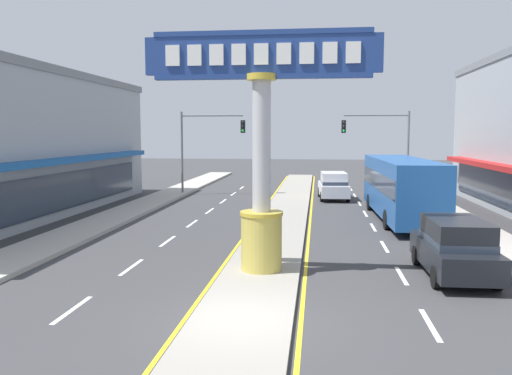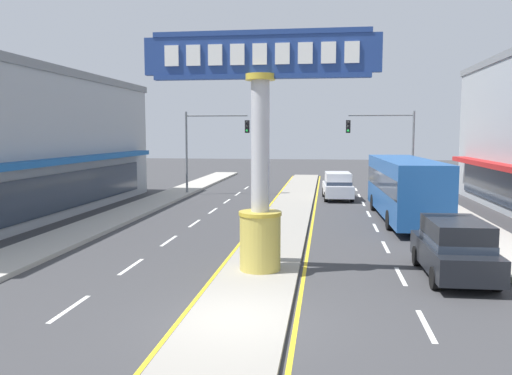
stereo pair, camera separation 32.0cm
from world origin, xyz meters
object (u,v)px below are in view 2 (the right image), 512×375
at_px(bus_near_right_lane, 404,185).
at_px(suv_near_left_lane, 338,185).
at_px(traffic_light_left_side, 209,138).
at_px(district_sign, 260,153).
at_px(suv_far_right_lane, 454,248).
at_px(traffic_light_right_side, 388,138).

relative_size(bus_near_right_lane, suv_near_left_lane, 2.40).
height_order(traffic_light_left_side, suv_near_left_lane, traffic_light_left_side).
xyz_separation_m(district_sign, suv_far_right_lane, (6.22, 0.35, -3.00)).
bearing_deg(suv_far_right_lane, district_sign, -176.81).
bearing_deg(district_sign, suv_far_right_lane, 3.19).
bearing_deg(suv_far_right_lane, bus_near_right_lane, 90.01).
bearing_deg(suv_near_left_lane, traffic_light_left_side, 171.86).
xyz_separation_m(bus_near_right_lane, suv_far_right_lane, (0.00, -11.19, -0.88)).
bearing_deg(traffic_light_left_side, traffic_light_right_side, 2.98).
distance_m(traffic_light_right_side, suv_near_left_lane, 5.25).
height_order(traffic_light_left_side, traffic_light_right_side, same).
relative_size(district_sign, suv_near_left_lane, 1.64).
relative_size(district_sign, traffic_light_right_side, 1.24).
bearing_deg(traffic_light_right_side, traffic_light_left_side, -177.02).
distance_m(traffic_light_left_side, suv_far_right_lane, 24.65).
bearing_deg(traffic_light_right_side, bus_near_right_lane, -91.58).
bearing_deg(suv_near_left_lane, bus_near_right_lane, -68.42).
distance_m(district_sign, bus_near_right_lane, 13.27).
distance_m(traffic_light_left_side, traffic_light_right_side, 13.02).
bearing_deg(bus_near_right_lane, traffic_light_left_side, 142.73).
distance_m(suv_far_right_lane, suv_near_left_lane, 19.80).
height_order(traffic_light_left_side, suv_far_right_lane, traffic_light_left_side).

